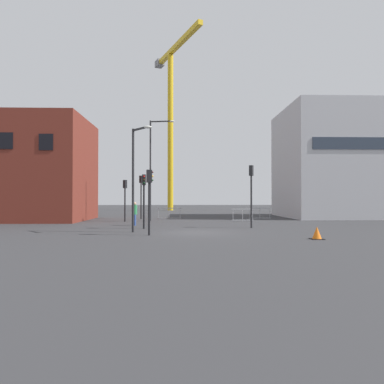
{
  "coord_description": "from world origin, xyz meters",
  "views": [
    {
      "loc": [
        -0.85,
        -21.67,
        2.06
      ],
      "look_at": [
        0.0,
        6.47,
        2.48
      ],
      "focal_mm": 34.4,
      "sensor_mm": 36.0,
      "label": 1
    }
  ],
  "objects_px": {
    "traffic_light_median": "(125,193)",
    "traffic_light_near": "(149,191)",
    "traffic_light_crosswalk": "(141,190)",
    "pedestrian_walking": "(135,212)",
    "streetlamp_short": "(135,170)",
    "traffic_light_corner": "(144,192)",
    "construction_crane": "(171,104)",
    "traffic_light_far": "(251,186)",
    "streetlamp_tall": "(153,162)",
    "traffic_cone_by_barrier": "(317,233)"
  },
  "relations": [
    {
      "from": "traffic_cone_by_barrier",
      "to": "traffic_light_median",
      "type": "bearing_deg",
      "value": 130.22
    },
    {
      "from": "traffic_light_near",
      "to": "pedestrian_walking",
      "type": "height_order",
      "value": "traffic_light_near"
    },
    {
      "from": "traffic_light_crosswalk",
      "to": "traffic_light_median",
      "type": "relative_size",
      "value": 1.17
    },
    {
      "from": "traffic_light_near",
      "to": "traffic_light_median",
      "type": "bearing_deg",
      "value": 104.96
    },
    {
      "from": "pedestrian_walking",
      "to": "traffic_light_far",
      "type": "bearing_deg",
      "value": -16.21
    },
    {
      "from": "construction_crane",
      "to": "traffic_light_far",
      "type": "relative_size",
      "value": 6.13
    },
    {
      "from": "construction_crane",
      "to": "traffic_light_near",
      "type": "distance_m",
      "value": 41.13
    },
    {
      "from": "pedestrian_walking",
      "to": "traffic_cone_by_barrier",
      "type": "xyz_separation_m",
      "value": [
        10.11,
        -9.17,
        -0.71
      ]
    },
    {
      "from": "traffic_light_corner",
      "to": "traffic_light_far",
      "type": "height_order",
      "value": "traffic_light_far"
    },
    {
      "from": "construction_crane",
      "to": "traffic_light_median",
      "type": "distance_m",
      "value": 30.88
    },
    {
      "from": "traffic_light_far",
      "to": "traffic_cone_by_barrier",
      "type": "relative_size",
      "value": 6.74
    },
    {
      "from": "streetlamp_short",
      "to": "traffic_cone_by_barrier",
      "type": "height_order",
      "value": "streetlamp_short"
    },
    {
      "from": "construction_crane",
      "to": "pedestrian_walking",
      "type": "bearing_deg",
      "value": -93.35
    },
    {
      "from": "streetlamp_short",
      "to": "traffic_light_corner",
      "type": "distance_m",
      "value": 2.92
    },
    {
      "from": "pedestrian_walking",
      "to": "streetlamp_tall",
      "type": "bearing_deg",
      "value": 79.32
    },
    {
      "from": "streetlamp_short",
      "to": "pedestrian_walking",
      "type": "height_order",
      "value": "streetlamp_short"
    },
    {
      "from": "traffic_light_far",
      "to": "traffic_cone_by_barrier",
      "type": "height_order",
      "value": "traffic_light_far"
    },
    {
      "from": "traffic_light_corner",
      "to": "traffic_light_median",
      "type": "relative_size",
      "value": 1.01
    },
    {
      "from": "traffic_light_crosswalk",
      "to": "traffic_cone_by_barrier",
      "type": "bearing_deg",
      "value": -58.76
    },
    {
      "from": "streetlamp_short",
      "to": "traffic_light_far",
      "type": "relative_size",
      "value": 1.45
    },
    {
      "from": "construction_crane",
      "to": "traffic_light_far",
      "type": "bearing_deg",
      "value": -79.42
    },
    {
      "from": "streetlamp_tall",
      "to": "traffic_light_near",
      "type": "distance_m",
      "value": 12.38
    },
    {
      "from": "traffic_light_near",
      "to": "traffic_cone_by_barrier",
      "type": "relative_size",
      "value": 5.68
    },
    {
      "from": "construction_crane",
      "to": "traffic_light_far",
      "type": "height_order",
      "value": "construction_crane"
    },
    {
      "from": "construction_crane",
      "to": "traffic_light_corner",
      "type": "relative_size",
      "value": 7.26
    },
    {
      "from": "traffic_light_corner",
      "to": "construction_crane",
      "type": "bearing_deg",
      "value": 88.49
    },
    {
      "from": "streetlamp_short",
      "to": "traffic_cone_by_barrier",
      "type": "xyz_separation_m",
      "value": [
        9.41,
        -3.77,
        -3.42
      ]
    },
    {
      "from": "traffic_light_crosswalk",
      "to": "traffic_light_far",
      "type": "bearing_deg",
      "value": -50.91
    },
    {
      "from": "streetlamp_short",
      "to": "construction_crane",
      "type": "bearing_deg",
      "value": 88.22
    },
    {
      "from": "traffic_light_corner",
      "to": "traffic_light_median",
      "type": "distance_m",
      "value": 7.59
    },
    {
      "from": "streetlamp_tall",
      "to": "traffic_light_corner",
      "type": "distance_m",
      "value": 8.31
    },
    {
      "from": "traffic_light_median",
      "to": "pedestrian_walking",
      "type": "distance_m",
      "value": 4.85
    },
    {
      "from": "construction_crane",
      "to": "streetlamp_tall",
      "type": "relative_size",
      "value": 2.95
    },
    {
      "from": "traffic_light_corner",
      "to": "traffic_light_far",
      "type": "xyz_separation_m",
      "value": [
        7.23,
        0.42,
        0.4
      ]
    },
    {
      "from": "construction_crane",
      "to": "streetlamp_short",
      "type": "bearing_deg",
      "value": -91.78
    },
    {
      "from": "traffic_light_far",
      "to": "traffic_light_crosswalk",
      "type": "bearing_deg",
      "value": 129.09
    },
    {
      "from": "streetlamp_tall",
      "to": "traffic_light_crosswalk",
      "type": "height_order",
      "value": "streetlamp_tall"
    },
    {
      "from": "streetlamp_tall",
      "to": "traffic_light_crosswalk",
      "type": "bearing_deg",
      "value": 113.76
    },
    {
      "from": "streetlamp_short",
      "to": "traffic_light_near",
      "type": "bearing_deg",
      "value": -58.95
    },
    {
      "from": "traffic_light_median",
      "to": "traffic_light_far",
      "type": "xyz_separation_m",
      "value": [
        9.56,
        -6.8,
        0.42
      ]
    },
    {
      "from": "traffic_light_median",
      "to": "traffic_cone_by_barrier",
      "type": "height_order",
      "value": "traffic_light_median"
    },
    {
      "from": "construction_crane",
      "to": "streetlamp_short",
      "type": "xyz_separation_m",
      "value": [
        -1.14,
        -36.88,
        -13.25
      ]
    },
    {
      "from": "traffic_light_corner",
      "to": "pedestrian_walking",
      "type": "distance_m",
      "value": 3.27
    },
    {
      "from": "traffic_light_far",
      "to": "pedestrian_walking",
      "type": "height_order",
      "value": "traffic_light_far"
    },
    {
      "from": "streetlamp_short",
      "to": "traffic_light_crosswalk",
      "type": "xyz_separation_m",
      "value": [
        -1.14,
        13.62,
        -0.93
      ]
    },
    {
      "from": "traffic_light_near",
      "to": "pedestrian_walking",
      "type": "relative_size",
      "value": 2.08
    },
    {
      "from": "streetlamp_tall",
      "to": "traffic_light_corner",
      "type": "relative_size",
      "value": 2.46
    },
    {
      "from": "traffic_light_median",
      "to": "traffic_light_near",
      "type": "bearing_deg",
      "value": -75.04
    },
    {
      "from": "pedestrian_walking",
      "to": "traffic_cone_by_barrier",
      "type": "bearing_deg",
      "value": -42.21
    },
    {
      "from": "traffic_light_crosswalk",
      "to": "pedestrian_walking",
      "type": "height_order",
      "value": "traffic_light_crosswalk"
    }
  ]
}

